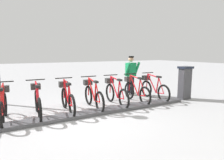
{
  "coord_description": "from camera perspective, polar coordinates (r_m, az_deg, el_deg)",
  "views": [
    {
      "loc": [
        -4.97,
        1.62,
        1.81
      ],
      "look_at": [
        0.5,
        -1.29,
        0.9
      ],
      "focal_mm": 30.18,
      "sensor_mm": 36.0,
      "label": 1
    }
  ],
  "objects": [
    {
      "name": "bike_docked_2",
      "position": [
        6.55,
        1.05,
        -3.82
      ],
      "size": [
        1.72,
        0.54,
        1.02
      ],
      "color": "black",
      "rests_on": "ground"
    },
    {
      "name": "payment_kiosk",
      "position": [
        7.82,
        21.17,
        -0.64
      ],
      "size": [
        0.36,
        0.52,
        1.28
      ],
      "color": "#38383D",
      "rests_on": "ground"
    },
    {
      "name": "bike_docked_5",
      "position": [
        5.79,
        -21.62,
        -6.04
      ],
      "size": [
        1.72,
        0.54,
        1.02
      ],
      "color": "black",
      "rests_on": "ground"
    },
    {
      "name": "bike_docked_0",
      "position": [
        7.51,
        12.43,
        -2.45
      ],
      "size": [
        1.72,
        0.54,
        1.02
      ],
      "color": "black",
      "rests_on": "ground"
    },
    {
      "name": "ground_plane",
      "position": [
        5.53,
        -9.61,
        -10.86
      ],
      "size": [
        60.0,
        60.0,
        0.0
      ],
      "primitive_type": "plane",
      "color": "#A8A8AC"
    },
    {
      "name": "bike_docked_4",
      "position": [
        5.94,
        -13.45,
        -5.34
      ],
      "size": [
        1.72,
        0.54,
        1.02
      ],
      "color": "black",
      "rests_on": "ground"
    },
    {
      "name": "bike_docked_1",
      "position": [
        7.0,
        7.14,
        -3.11
      ],
      "size": [
        1.72,
        0.54,
        1.02
      ],
      "color": "black",
      "rests_on": "ground"
    },
    {
      "name": "worker_near_rack",
      "position": [
        8.02,
        5.75,
        1.84
      ],
      "size": [
        0.49,
        0.66,
        1.66
      ],
      "color": "white",
      "rests_on": "ground"
    },
    {
      "name": "bike_docked_3",
      "position": [
        6.19,
        -5.83,
        -4.58
      ],
      "size": [
        1.72,
        0.54,
        1.02
      ],
      "color": "black",
      "rests_on": "ground"
    },
    {
      "name": "bike_docked_6",
      "position": [
        5.77,
        -30.05,
        -6.65
      ],
      "size": [
        1.72,
        0.54,
        1.02
      ],
      "color": "black",
      "rests_on": "ground"
    },
    {
      "name": "dock_rail_base",
      "position": [
        5.52,
        -9.62,
        -10.37
      ],
      "size": [
        0.44,
        7.58,
        0.1
      ],
      "primitive_type": "cube",
      "color": "#47474C",
      "rests_on": "ground"
    }
  ]
}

